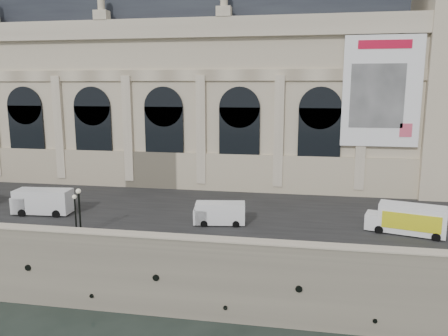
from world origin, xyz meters
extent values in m
plane|color=black|center=(0.00, 0.00, 0.00)|extent=(260.00, 260.00, 0.00)
cube|color=gray|center=(0.00, 35.00, 3.00)|extent=(160.00, 70.00, 6.00)
cube|color=#2D2D2D|center=(0.00, 14.00, 6.03)|extent=(160.00, 24.00, 0.06)
cube|color=gray|center=(0.00, 0.60, 6.55)|extent=(160.00, 1.20, 1.10)
cube|color=beige|center=(0.00, 0.60, 7.15)|extent=(160.00, 1.40, 0.12)
cube|color=beige|center=(-6.00, 31.00, 17.00)|extent=(68.00, 18.00, 22.00)
cube|color=beige|center=(-6.00, 21.85, 8.50)|extent=(68.60, 0.40, 5.00)
cube|color=beige|center=(-6.00, 21.70, 26.80)|extent=(69.00, 0.80, 2.40)
cube|color=beige|center=(-6.00, 21.85, 21.00)|extent=(68.00, 0.30, 1.40)
cube|color=#23292F|center=(-6.00, 31.00, 31.00)|extent=(64.00, 15.00, 6.00)
cube|color=black|center=(-24.00, 21.82, 12.50)|extent=(5.20, 0.25, 9.00)
cylinder|color=black|center=(-24.00, 21.82, 17.00)|extent=(5.20, 0.25, 5.20)
cube|color=beige|center=(-19.00, 21.75, 14.00)|extent=(1.20, 0.50, 14.00)
cube|color=black|center=(-14.00, 21.82, 12.50)|extent=(5.20, 0.25, 9.00)
cylinder|color=black|center=(-14.00, 21.82, 17.00)|extent=(5.20, 0.25, 5.20)
cube|color=beige|center=(-9.00, 21.75, 14.00)|extent=(1.20, 0.50, 14.00)
cube|color=black|center=(-4.00, 21.82, 12.50)|extent=(5.20, 0.25, 9.00)
cylinder|color=black|center=(-4.00, 21.82, 17.00)|extent=(5.20, 0.25, 5.20)
cube|color=beige|center=(1.00, 21.75, 14.00)|extent=(1.20, 0.50, 14.00)
cube|color=black|center=(6.00, 21.82, 12.50)|extent=(5.20, 0.25, 9.00)
cylinder|color=black|center=(6.00, 21.82, 17.00)|extent=(5.20, 0.25, 5.20)
cube|color=beige|center=(11.00, 21.75, 14.00)|extent=(1.20, 0.50, 14.00)
cube|color=black|center=(16.00, 21.82, 12.50)|extent=(5.20, 0.25, 9.00)
cylinder|color=black|center=(16.00, 21.82, 17.00)|extent=(5.20, 0.25, 5.20)
cube|color=beige|center=(21.00, 21.75, 14.00)|extent=(1.20, 0.50, 14.00)
cube|color=white|center=(23.00, 21.55, 19.00)|extent=(9.00, 0.35, 13.00)
cube|color=red|center=(23.00, 21.35, 24.40)|extent=(6.00, 0.06, 1.00)
cube|color=gray|center=(22.50, 21.35, 18.50)|extent=(6.20, 0.06, 7.50)
cube|color=#D04962|center=(26.00, 21.35, 14.50)|extent=(1.40, 0.06, 1.60)
cube|color=silver|center=(-13.30, 8.15, 7.47)|extent=(6.06, 2.77, 2.51)
cube|color=silver|center=(-15.64, 7.96, 7.09)|extent=(1.83, 2.42, 1.75)
cube|color=black|center=(-16.25, 7.91, 7.69)|extent=(0.22, 1.96, 0.87)
cylinder|color=black|center=(-15.08, 6.85, 6.41)|extent=(0.85, 0.34, 0.83)
cylinder|color=black|center=(-15.27, 9.14, 6.41)|extent=(0.85, 0.34, 0.83)
cylinder|color=black|center=(-11.32, 7.16, 6.41)|extent=(0.85, 0.34, 0.83)
cylinder|color=black|center=(-11.51, 9.45, 6.41)|extent=(0.85, 0.34, 0.83)
cube|color=white|center=(6.10, 7.95, 7.22)|extent=(5.10, 2.58, 2.08)
cube|color=white|center=(4.17, 7.67, 6.90)|extent=(1.62, 2.07, 1.45)
cube|color=black|center=(3.66, 7.60, 7.40)|extent=(0.29, 1.62, 0.72)
cylinder|color=black|center=(4.69, 6.79, 6.34)|extent=(0.71, 0.32, 0.69)
cylinder|color=black|center=(4.42, 8.67, 6.34)|extent=(0.71, 0.32, 0.69)
cylinder|color=black|center=(7.78, 7.24, 6.34)|extent=(0.71, 0.32, 0.69)
cylinder|color=black|center=(7.51, 9.11, 6.34)|extent=(0.71, 0.32, 0.69)
cube|color=white|center=(24.16, 8.15, 7.50)|extent=(6.20, 3.71, 2.62)
cube|color=#D0CC17|center=(23.85, 7.05, 7.50)|extent=(4.87, 1.42, 1.55)
cube|color=red|center=(23.85, 7.05, 7.50)|extent=(2.81, 0.82, 0.58)
cube|color=white|center=(20.99, 9.04, 6.92)|extent=(2.07, 2.47, 1.45)
cylinder|color=black|center=(21.25, 7.81, 6.39)|extent=(0.82, 0.47, 0.78)
cylinder|color=black|center=(21.85, 9.95, 6.39)|extent=(0.82, 0.47, 0.78)
cylinder|color=black|center=(25.91, 6.50, 6.39)|extent=(0.82, 0.47, 0.78)
cylinder|color=black|center=(26.51, 8.65, 6.39)|extent=(0.82, 0.47, 0.78)
cylinder|color=black|center=(-6.46, 2.48, 6.18)|extent=(0.40, 0.40, 0.36)
cylinder|color=black|center=(-6.46, 2.48, 7.80)|extent=(0.14, 0.14, 3.59)
sphere|color=beige|center=(-6.46, 2.48, 9.68)|extent=(0.40, 0.40, 0.40)
cylinder|color=black|center=(-5.96, 2.35, 6.21)|extent=(0.46, 0.46, 0.42)
cylinder|color=black|center=(-5.96, 2.35, 8.08)|extent=(0.17, 0.17, 4.17)
sphere|color=beige|center=(-5.96, 2.35, 10.27)|extent=(0.46, 0.46, 0.46)
camera|label=1|loc=(13.77, -33.22, 19.62)|focal=35.00mm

